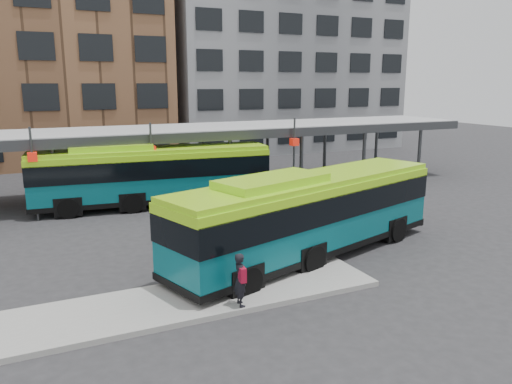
# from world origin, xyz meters

# --- Properties ---
(ground) EXTENTS (120.00, 120.00, 0.00)m
(ground) POSITION_xyz_m (0.00, 0.00, 0.00)
(ground) COLOR #28282B
(ground) RESTS_ON ground
(boarding_island) EXTENTS (14.00, 3.00, 0.18)m
(boarding_island) POSITION_xyz_m (-5.50, -3.00, 0.09)
(boarding_island) COLOR gray
(boarding_island) RESTS_ON ground
(canopy) EXTENTS (40.00, 6.53, 4.80)m
(canopy) POSITION_xyz_m (-0.06, 12.87, 3.91)
(canopy) COLOR #999B9E
(canopy) RESTS_ON ground
(building_brick) EXTENTS (26.00, 14.00, 22.00)m
(building_brick) POSITION_xyz_m (-10.00, 32.00, 11.00)
(building_brick) COLOR brown
(building_brick) RESTS_ON ground
(building_grey) EXTENTS (24.00, 14.00, 20.00)m
(building_grey) POSITION_xyz_m (16.00, 32.00, 10.00)
(building_grey) COLOR slate
(building_grey) RESTS_ON ground
(bus_front) EXTENTS (13.22, 6.51, 3.58)m
(bus_front) POSITION_xyz_m (0.84, -0.86, 1.87)
(bus_front) COLOR #08545D
(bus_front) RESTS_ON ground
(bus_rear) EXTENTS (13.38, 4.07, 3.63)m
(bus_rear) POSITION_xyz_m (-2.90, 10.32, 1.89)
(bus_rear) COLOR #08545D
(bus_rear) RESTS_ON ground
(pedestrian) EXTENTS (0.45, 0.67, 1.70)m
(pedestrian) POSITION_xyz_m (-3.62, -4.21, 1.04)
(pedestrian) COLOR black
(pedestrian) RESTS_ON boarding_island
(bike_rack) EXTENTS (6.58, 1.48, 1.07)m
(bike_rack) POSITION_xyz_m (13.26, 12.15, 0.48)
(bike_rack) COLOR slate
(bike_rack) RESTS_ON ground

